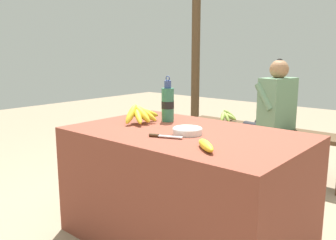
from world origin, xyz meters
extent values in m
plane|color=gray|center=(0.00, 0.00, 0.00)|extent=(12.00, 12.00, 0.00)
cube|color=brown|center=(0.00, 0.00, 0.35)|extent=(1.40, 0.88, 0.70)
sphere|color=#4C381E|center=(-0.41, -0.01, 0.77)|extent=(0.06, 0.06, 0.06)
ellipsoid|color=yellow|center=(-0.39, -0.07, 0.77)|extent=(0.09, 0.16, 0.14)
ellipsoid|color=yellow|center=(-0.36, -0.05, 0.76)|extent=(0.17, 0.13, 0.11)
ellipsoid|color=yellow|center=(-0.35, -0.01, 0.76)|extent=(0.16, 0.05, 0.13)
ellipsoid|color=yellow|center=(-0.36, 0.03, 0.76)|extent=(0.16, 0.13, 0.13)
ellipsoid|color=yellow|center=(-0.39, 0.06, 0.76)|extent=(0.11, 0.20, 0.10)
cylinder|color=white|center=(0.05, -0.05, 0.71)|extent=(0.17, 0.17, 0.03)
torus|color=white|center=(0.05, -0.05, 0.73)|extent=(0.17, 0.17, 0.02)
cylinder|color=#337556|center=(-0.29, 0.17, 0.81)|extent=(0.08, 0.08, 0.23)
cylinder|color=black|center=(-0.29, 0.17, 0.81)|extent=(0.09, 0.09, 0.05)
cylinder|color=#33477F|center=(-0.29, 0.17, 0.95)|extent=(0.05, 0.05, 0.05)
torus|color=#33477F|center=(-0.29, 0.17, 0.99)|extent=(0.04, 0.01, 0.04)
ellipsoid|color=yellow|center=(0.33, -0.26, 0.72)|extent=(0.18, 0.16, 0.05)
cube|color=#BCBCC1|center=(0.04, -0.19, 0.71)|extent=(0.14, 0.08, 0.00)
cylinder|color=#472D19|center=(-0.05, -0.23, 0.71)|extent=(0.06, 0.04, 0.02)
cube|color=#4C3823|center=(-0.19, 1.50, 0.43)|extent=(1.68, 0.32, 0.04)
cube|color=#4C3823|center=(-0.93, 1.38, 0.21)|extent=(0.06, 0.06, 0.42)
cube|color=#4C3823|center=(-0.93, 1.62, 0.21)|extent=(0.06, 0.06, 0.42)
cylinder|color=#232328|center=(-0.34, 1.42, 0.23)|extent=(0.09, 0.09, 0.45)
cylinder|color=#232328|center=(-0.22, 1.40, 0.46)|extent=(0.31, 0.14, 0.09)
cylinder|color=#232328|center=(-0.30, 1.60, 0.23)|extent=(0.09, 0.09, 0.45)
cylinder|color=#232328|center=(-0.18, 1.58, 0.46)|extent=(0.31, 0.14, 0.09)
cube|color=slate|center=(-0.07, 1.46, 0.69)|extent=(0.26, 0.37, 0.48)
cylinder|color=slate|center=(-0.13, 1.31, 0.77)|extent=(0.21, 0.10, 0.25)
cylinder|color=slate|center=(-0.07, 1.63, 0.77)|extent=(0.21, 0.10, 0.25)
sphere|color=#9E704C|center=(-0.07, 1.46, 1.01)|extent=(0.17, 0.17, 0.17)
sphere|color=black|center=(-0.07, 1.46, 1.07)|extent=(0.06, 0.06, 0.06)
sphere|color=#4C381E|center=(-0.65, 1.50, 0.52)|extent=(0.06, 0.06, 0.06)
ellipsoid|color=#8EA842|center=(-0.63, 1.44, 0.52)|extent=(0.10, 0.17, 0.12)
ellipsoid|color=#8EA842|center=(-0.60, 1.46, 0.51)|extent=(0.15, 0.12, 0.12)
ellipsoid|color=#8EA842|center=(-0.59, 1.50, 0.51)|extent=(0.17, 0.04, 0.09)
ellipsoid|color=#8EA842|center=(-0.60, 1.53, 0.52)|extent=(0.16, 0.12, 0.14)
ellipsoid|color=#8EA842|center=(-0.64, 1.56, 0.52)|extent=(0.07, 0.17, 0.13)
cylinder|color=#4C3823|center=(-1.29, 1.86, 1.34)|extent=(0.10, 0.10, 2.67)
camera|label=1|loc=(1.27, -1.64, 1.16)|focal=38.00mm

